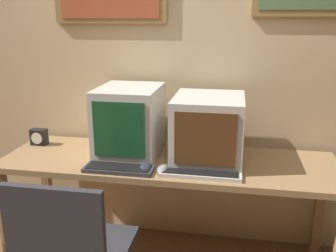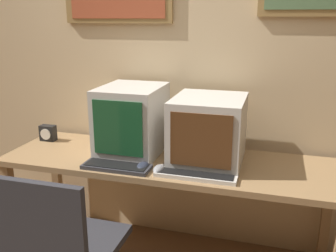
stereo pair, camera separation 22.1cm
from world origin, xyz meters
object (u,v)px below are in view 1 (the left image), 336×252
object	(u,v)px
keyboard_side	(200,173)
mouse_near_keyboard	(163,169)
monitor_right	(208,129)
mouse_far_corner	(146,167)
monitor_left	(130,121)
desk_clock	(39,137)
keyboard_main	(119,169)

from	to	relation	value
keyboard_side	mouse_near_keyboard	size ratio (longest dim) A/B	4.00
monitor_right	mouse_far_corner	size ratio (longest dim) A/B	4.16
keyboard_side	mouse_near_keyboard	bearing A→B (deg)	-179.59
keyboard_side	mouse_near_keyboard	xyz separation A→B (m)	(-0.21, -0.00, 0.01)
monitor_left	monitor_right	world-z (taller)	monitor_left
monitor_left	monitor_right	size ratio (longest dim) A/B	0.97
desk_clock	keyboard_main	bearing A→B (deg)	-26.68
keyboard_side	mouse_far_corner	distance (m)	0.31
keyboard_main	mouse_near_keyboard	xyz separation A→B (m)	(0.25, 0.01, 0.01)
mouse_near_keyboard	mouse_far_corner	distance (m)	0.10
keyboard_main	keyboard_side	distance (m)	0.46
mouse_near_keyboard	desk_clock	world-z (taller)	desk_clock
keyboard_main	keyboard_side	xyz separation A→B (m)	(0.46, 0.02, -0.00)
monitor_left	keyboard_main	bearing A→B (deg)	-87.64
mouse_near_keyboard	desk_clock	size ratio (longest dim) A/B	1.03
mouse_far_corner	mouse_near_keyboard	bearing A→B (deg)	-10.64
monitor_left	keyboard_side	xyz separation A→B (m)	(0.47, -0.27, -0.20)
monitor_left	desk_clock	size ratio (longest dim) A/B	4.17
keyboard_side	mouse_near_keyboard	distance (m)	0.21
mouse_near_keyboard	mouse_far_corner	size ratio (longest dim) A/B	1.00
monitor_right	keyboard_main	world-z (taller)	monitor_right
monitor_left	keyboard_main	world-z (taller)	monitor_left
keyboard_main	desk_clock	xyz separation A→B (m)	(-0.66, 0.33, 0.04)
monitor_left	mouse_far_corner	distance (m)	0.35
monitor_left	mouse_near_keyboard	bearing A→B (deg)	-46.15
mouse_far_corner	desk_clock	bearing A→B (deg)	159.68
keyboard_side	desk_clock	xyz separation A→B (m)	(-1.12, 0.32, 0.04)
monitor_left	desk_clock	bearing A→B (deg)	175.76
monitor_right	desk_clock	bearing A→B (deg)	176.35
desk_clock	mouse_near_keyboard	bearing A→B (deg)	-19.30
keyboard_main	keyboard_side	bearing A→B (deg)	1.94
desk_clock	monitor_left	bearing A→B (deg)	-4.24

